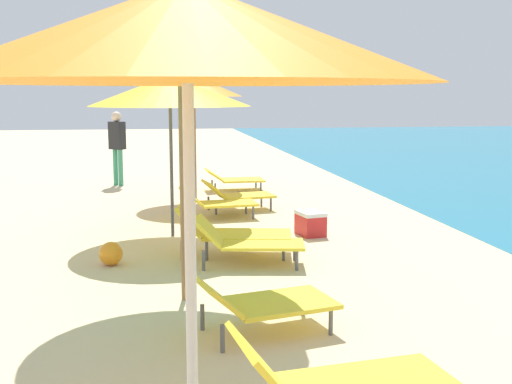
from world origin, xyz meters
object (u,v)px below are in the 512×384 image
object	(u,v)px
umbrella_second	(187,33)
umbrella_fourth	(170,91)
umbrella_farthest	(194,86)
lounger_farthest_shoreside	(234,179)
lounger_second_shoreside	(340,382)
lounger_farthest_inland	(237,194)
cooler_box	(310,223)
lounger_third_shoreside	(247,241)
lounger_fourth_inland	(230,231)
lounger_fourth_shoreside	(217,202)
umbrella_third	(180,56)
person_walking_near	(117,141)
lounger_third_inland	(262,301)
beach_ball	(111,254)

from	to	relation	value
umbrella_second	umbrella_fourth	bearing A→B (deg)	89.41
umbrella_farthest	lounger_farthest_shoreside	world-z (taller)	umbrella_farthest
lounger_second_shoreside	lounger_farthest_shoreside	bearing A→B (deg)	79.28
lounger_farthest_inland	cooler_box	world-z (taller)	lounger_farthest_inland
lounger_third_shoreside	umbrella_fourth	distance (m)	2.75
umbrella_fourth	lounger_fourth_inland	size ratio (longest dim) A/B	1.55
lounger_fourth_shoreside	umbrella_second	bearing A→B (deg)	-101.95
umbrella_third	lounger_fourth_inland	xyz separation A→B (m)	(0.70, 1.78, -2.16)
umbrella_third	person_walking_near	xyz separation A→B (m)	(-1.16, 8.64, -1.44)
lounger_farthest_shoreside	person_walking_near	distance (m)	2.95
umbrella_third	lounger_fourth_shoreside	size ratio (longest dim) A/B	2.05
lounger_farthest_shoreside	lounger_third_inland	bearing A→B (deg)	-97.06
umbrella_third	lounger_third_shoreside	distance (m)	2.64
umbrella_fourth	lounger_farthest_shoreside	size ratio (longest dim) A/B	1.90
lounger_third_inland	lounger_farthest_shoreside	size ratio (longest dim) A/B	1.06
umbrella_farthest	beach_ball	distance (m)	5.37
lounger_fourth_shoreside	cooler_box	bearing A→B (deg)	-56.07
lounger_fourth_shoreside	person_walking_near	size ratio (longest dim) A/B	0.79
lounger_third_shoreside	lounger_farthest_inland	size ratio (longest dim) A/B	1.04
lounger_third_shoreside	lounger_fourth_shoreside	xyz separation A→B (m)	(-0.08, 3.09, -0.03)
lounger_second_shoreside	umbrella_farthest	world-z (taller)	umbrella_farthest
lounger_third_shoreside	lounger_third_inland	xyz separation A→B (m)	(-0.19, -2.27, -0.01)
lounger_fourth_shoreside	lounger_fourth_inland	world-z (taller)	lounger_fourth_inland
person_walking_near	umbrella_second	bearing A→B (deg)	-131.93
umbrella_third	lounger_farthest_inland	world-z (taller)	umbrella_third
lounger_farthest_inland	cooler_box	size ratio (longest dim) A/B	2.60
umbrella_second	lounger_fourth_shoreside	bearing A→B (deg)	83.82
lounger_second_shoreside	lounger_fourth_shoreside	bearing A→B (deg)	83.39
lounger_third_inland	lounger_second_shoreside	bearing A→B (deg)	-95.34
lounger_farthest_shoreside	person_walking_near	bearing A→B (deg)	154.44
umbrella_third	lounger_fourth_shoreside	distance (m)	4.91
umbrella_farthest	umbrella_third	bearing A→B (deg)	-94.60
umbrella_fourth	lounger_fourth_shoreside	xyz separation A→B (m)	(0.80, 1.26, -1.89)
lounger_second_shoreside	cooler_box	world-z (taller)	lounger_second_shoreside
lounger_third_shoreside	person_walking_near	xyz separation A→B (m)	(-2.00, 7.41, 0.74)
umbrella_farthest	cooler_box	distance (m)	4.33
person_walking_near	beach_ball	size ratio (longest dim) A/B	5.79
umbrella_third	lounger_fourth_inland	size ratio (longest dim) A/B	1.75
umbrella_fourth	lounger_fourth_shoreside	distance (m)	2.41
lounger_third_inland	lounger_fourth_inland	xyz separation A→B (m)	(0.05, 2.82, 0.03)
lounger_farthest_shoreside	beach_ball	size ratio (longest dim) A/B	4.36
lounger_third_inland	person_walking_near	distance (m)	9.88
umbrella_farthest	umbrella_second	bearing A→B (deg)	-93.50
lounger_farthest_shoreside	lounger_third_shoreside	bearing A→B (deg)	-97.23
lounger_third_inland	umbrella_farthest	distance (m)	7.55
lounger_farthest_shoreside	umbrella_second	bearing A→B (deg)	-99.63
lounger_fourth_shoreside	cooler_box	distance (m)	2.00
umbrella_third	cooler_box	world-z (taller)	umbrella_third
lounger_farthest_shoreside	beach_ball	bearing A→B (deg)	-112.65
umbrella_third	lounger_third_inland	size ratio (longest dim) A/B	2.04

